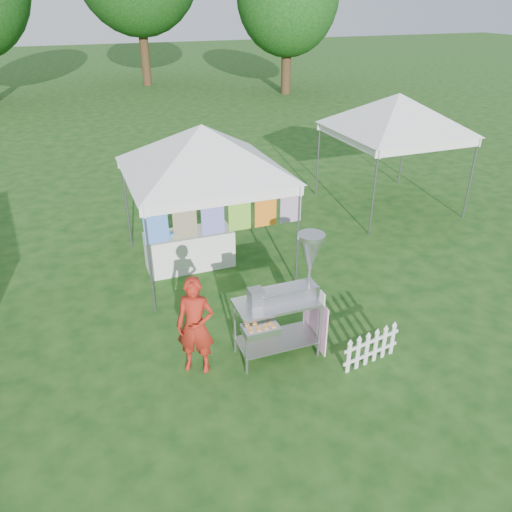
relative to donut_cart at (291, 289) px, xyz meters
name	(u,v)px	position (x,y,z in m)	size (l,w,h in m)	color
ground	(269,363)	(-0.41, -0.17, -1.19)	(120.00, 120.00, 0.00)	#133F12
canopy_main	(201,125)	(-0.41, 3.33, 1.79)	(4.24, 4.24, 3.45)	#59595E
canopy_right	(400,93)	(5.09, 4.83, 1.80)	(4.24, 4.24, 3.45)	#59595E
donut_cart	(291,289)	(0.00, 0.00, 0.00)	(1.46, 0.99, 2.03)	gray
vendor	(195,326)	(-1.49, 0.12, -0.40)	(0.58, 0.38, 1.59)	maroon
picket_fence	(371,348)	(1.07, -0.72, -0.91)	(1.07, 0.20, 0.56)	white
display_table	(190,250)	(-0.78, 3.37, -0.79)	(1.80, 0.70, 0.80)	white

